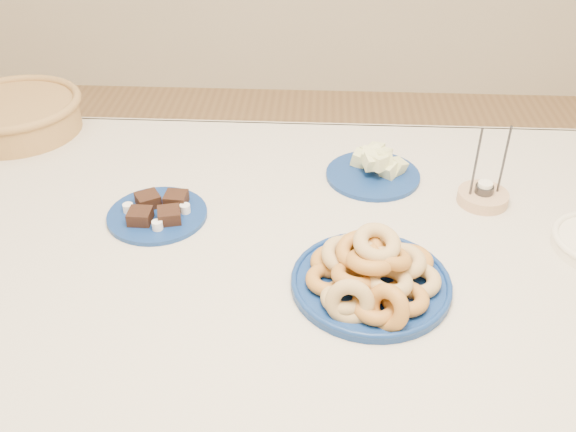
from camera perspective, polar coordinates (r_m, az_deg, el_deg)
The scene contains 6 objects.
dining_table at distance 1.40m, azimuth 0.11°, elevation -5.79°, with size 1.71×1.11×0.75m.
donut_platter at distance 1.20m, azimuth 7.47°, elevation -5.15°, with size 0.38×0.38×0.14m.
melon_plate at distance 1.55m, azimuth 7.74°, elevation 4.30°, with size 0.27×0.27×0.08m.
brownie_plate at distance 1.43m, azimuth -11.51°, elevation 0.31°, with size 0.26×0.26×0.04m.
wicker_basket at distance 1.88m, azimuth -23.05°, elevation 8.36°, with size 0.44×0.44×0.09m.
candle_holder at distance 1.51m, azimuth 16.95°, elevation 1.75°, with size 0.14×0.14×0.19m.
Camera 1 is at (0.05, -1.06, 1.55)m, focal length 40.00 mm.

